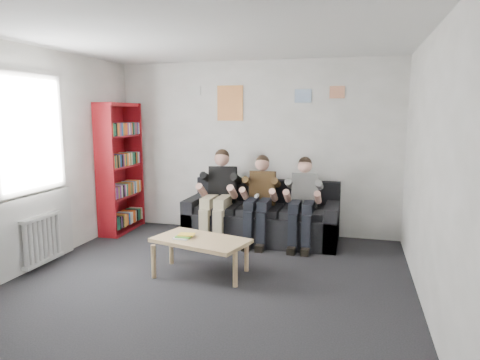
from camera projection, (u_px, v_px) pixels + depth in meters
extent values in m
plane|color=black|center=(200.00, 291.00, 4.59)|extent=(5.00, 5.00, 0.00)
plane|color=white|center=(196.00, 30.00, 4.18)|extent=(5.00, 5.00, 0.00)
plane|color=beige|center=(255.00, 148.00, 6.77)|extent=(4.50, 0.00, 4.50)
plane|color=beige|center=(7.00, 230.00, 2.00)|extent=(4.50, 0.00, 4.50)
plane|color=beige|center=(17.00, 160.00, 4.97)|extent=(0.00, 5.00, 5.00)
plane|color=beige|center=(435.00, 175.00, 3.80)|extent=(0.00, 5.00, 5.00)
cube|color=black|center=(262.00, 226.00, 6.43)|extent=(2.25, 0.92, 0.43)
cube|color=black|center=(267.00, 193.00, 6.71)|extent=(2.25, 0.20, 0.44)
cube|color=black|center=(197.00, 216.00, 6.69)|extent=(0.18, 0.92, 0.61)
cube|color=black|center=(332.00, 225.00, 6.15)|extent=(0.18, 0.92, 0.61)
cube|color=black|center=(261.00, 210.00, 6.31)|extent=(1.88, 0.63, 0.10)
cube|color=maroon|center=(120.00, 168.00, 6.83)|extent=(0.31, 0.92, 2.05)
cube|color=tan|center=(201.00, 241.00, 5.01)|extent=(1.09, 0.60, 0.04)
cylinder|color=tan|center=(154.00, 261.00, 4.94)|extent=(0.05, 0.05, 0.39)
cylinder|color=tan|center=(235.00, 270.00, 4.68)|extent=(0.05, 0.05, 0.39)
cylinder|color=tan|center=(171.00, 249.00, 5.41)|extent=(0.05, 0.05, 0.39)
cylinder|color=tan|center=(246.00, 255.00, 5.15)|extent=(0.05, 0.05, 0.39)
cube|color=white|center=(182.00, 238.00, 5.01)|extent=(0.18, 0.13, 0.01)
cube|color=#61B841|center=(184.00, 236.00, 5.03)|extent=(0.18, 0.13, 0.01)
cube|color=yellow|center=(186.00, 235.00, 5.05)|extent=(0.18, 0.13, 0.01)
cube|color=black|center=(223.00, 184.00, 6.56)|extent=(0.41, 0.30, 0.58)
sphere|color=tan|center=(222.00, 159.00, 6.46)|extent=(0.23, 0.23, 0.23)
sphere|color=black|center=(222.00, 156.00, 6.46)|extent=(0.22, 0.22, 0.22)
cube|color=tan|center=(217.00, 202.00, 6.29)|extent=(0.37, 0.48, 0.15)
cube|color=tan|center=(212.00, 228.00, 6.13)|extent=(0.35, 0.14, 0.53)
cube|color=black|center=(210.00, 243.00, 6.10)|extent=(0.35, 0.27, 0.10)
cube|color=#4A3218|center=(263.00, 188.00, 6.39)|extent=(0.38, 0.28, 0.53)
sphere|color=tan|center=(262.00, 164.00, 6.29)|extent=(0.21, 0.21, 0.21)
sphere|color=black|center=(262.00, 162.00, 6.30)|extent=(0.20, 0.20, 0.20)
cube|color=black|center=(258.00, 204.00, 6.15)|extent=(0.34, 0.43, 0.14)
cube|color=black|center=(255.00, 230.00, 6.00)|extent=(0.32, 0.13, 0.53)
cube|color=black|center=(254.00, 246.00, 5.98)|extent=(0.32, 0.25, 0.09)
cube|color=silver|center=(257.00, 196.00, 6.04)|extent=(0.04, 0.13, 0.04)
cube|color=silver|center=(305.00, 190.00, 6.22)|extent=(0.37, 0.27, 0.53)
sphere|color=tan|center=(305.00, 166.00, 6.13)|extent=(0.20, 0.20, 0.20)
sphere|color=black|center=(305.00, 163.00, 6.14)|extent=(0.20, 0.20, 0.20)
cube|color=black|center=(302.00, 207.00, 5.99)|extent=(0.34, 0.43, 0.14)
cube|color=black|center=(299.00, 233.00, 5.84)|extent=(0.32, 0.13, 0.53)
cube|color=black|center=(299.00, 250.00, 5.82)|extent=(0.32, 0.24, 0.09)
cylinder|color=white|center=(26.00, 246.00, 5.03)|extent=(0.06, 0.06, 0.60)
cylinder|color=white|center=(31.00, 244.00, 5.10)|extent=(0.06, 0.06, 0.60)
cylinder|color=white|center=(35.00, 242.00, 5.18)|extent=(0.06, 0.06, 0.60)
cylinder|color=white|center=(40.00, 240.00, 5.25)|extent=(0.06, 0.06, 0.60)
cylinder|color=white|center=(45.00, 238.00, 5.33)|extent=(0.06, 0.06, 0.60)
cylinder|color=white|center=(49.00, 236.00, 5.41)|extent=(0.06, 0.06, 0.60)
cylinder|color=white|center=(53.00, 235.00, 5.48)|extent=(0.06, 0.06, 0.60)
cylinder|color=white|center=(58.00, 233.00, 5.56)|extent=(0.06, 0.06, 0.60)
cube|color=white|center=(44.00, 261.00, 5.34)|extent=(0.10, 0.64, 0.04)
cube|color=white|center=(41.00, 217.00, 5.25)|extent=(0.10, 0.64, 0.04)
cube|color=white|center=(29.00, 134.00, 5.11)|extent=(0.02, 1.00, 1.30)
cube|color=silver|center=(25.00, 75.00, 5.00)|extent=(0.05, 1.12, 0.06)
cube|color=silver|center=(34.00, 190.00, 5.22)|extent=(0.05, 1.12, 0.06)
cube|color=silver|center=(37.00, 231.00, 5.30)|extent=(0.03, 1.30, 0.90)
cube|color=gold|center=(230.00, 103.00, 6.75)|extent=(0.42, 0.01, 0.55)
cube|color=#397AC3|center=(303.00, 96.00, 6.43)|extent=(0.25, 0.01, 0.20)
cube|color=#BA3A7A|center=(337.00, 92.00, 6.30)|extent=(0.22, 0.01, 0.18)
cube|color=silver|center=(194.00, 91.00, 6.88)|extent=(0.20, 0.01, 0.14)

